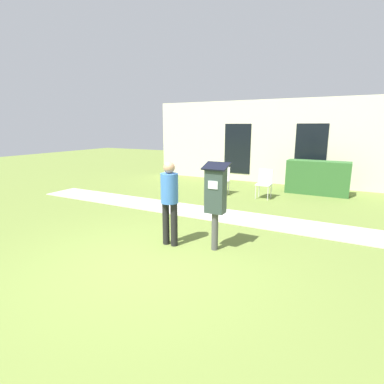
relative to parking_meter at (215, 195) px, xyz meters
name	(u,v)px	position (x,y,z in m)	size (l,w,h in m)	color
ground_plane	(147,265)	(-0.71, -1.08, -1.02)	(40.00, 40.00, 0.00)	olive
sidewalk	(222,215)	(-0.71, 2.04, -1.01)	(12.00, 1.10, 0.02)	beige
building_facade	(273,142)	(-0.71, 7.11, 0.58)	(10.00, 0.26, 3.20)	beige
parking_meter	(215,195)	(0.00, 0.00, 0.00)	(0.44, 0.31, 1.59)	#4C4C4C
person_standing	(170,197)	(-0.84, -0.19, -0.09)	(0.32, 0.32, 1.58)	black
outdoor_chair_left	(222,178)	(-1.65, 4.30, -0.49)	(0.44, 0.44, 0.90)	silver
outdoor_chair_middle	(265,181)	(-0.28, 4.44, -0.49)	(0.44, 0.44, 0.90)	silver
hedge_row	(317,178)	(1.11, 5.79, -0.47)	(1.95, 0.60, 1.10)	#33662D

